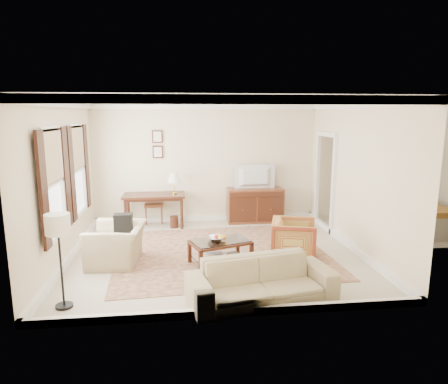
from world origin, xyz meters
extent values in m
cube|color=beige|center=(0.00, 0.00, 0.00)|extent=(5.50, 5.00, 0.01)
cube|color=white|center=(0.00, 0.00, 2.90)|extent=(5.50, 5.00, 0.01)
cube|color=#F4E7C7|center=(0.00, 2.50, 1.45)|extent=(5.50, 0.01, 2.90)
cube|color=#F4E7C7|center=(0.00, -2.50, 1.45)|extent=(5.50, 0.01, 2.90)
cube|color=#F4E7C7|center=(-2.75, 0.00, 1.45)|extent=(0.01, 5.00, 2.90)
cube|color=#F4E7C7|center=(2.75, 0.00, 1.45)|extent=(0.01, 5.00, 2.90)
cube|color=beige|center=(4.25, 1.15, 0.00)|extent=(3.00, 2.70, 0.01)
cube|color=#571D1D|center=(0.11, -0.01, 0.01)|extent=(4.18, 3.64, 0.01)
cube|color=#3C1C11|center=(-1.27, 2.04, 0.76)|extent=(1.44, 0.72, 0.05)
cylinder|color=#3C1C11|center=(-1.91, 1.76, 0.37)|extent=(0.07, 0.07, 0.74)
cylinder|color=#3C1C11|center=(-0.63, 1.76, 0.37)|extent=(0.07, 0.07, 0.74)
cylinder|color=#3C1C11|center=(-1.91, 2.32, 0.37)|extent=(0.07, 0.07, 0.74)
cylinder|color=#3C1C11|center=(-0.63, 2.32, 0.37)|extent=(0.07, 0.07, 0.74)
cube|color=brown|center=(1.20, 2.21, 0.42)|extent=(1.37, 0.53, 0.84)
imported|color=black|center=(1.20, 2.19, 1.32)|extent=(0.96, 0.55, 0.13)
cube|color=#3C1C11|center=(0.04, -0.55, 0.40)|extent=(1.18, 0.91, 0.04)
cube|color=silver|center=(0.04, -0.55, 0.43)|extent=(1.10, 0.83, 0.01)
cube|color=silver|center=(0.04, -0.55, 0.15)|extent=(1.07, 0.80, 0.02)
cube|color=#3C1C11|center=(-0.34, -0.97, 0.20)|extent=(0.08, 0.08, 0.40)
cube|color=#3C1C11|center=(0.59, -0.66, 0.20)|extent=(0.08, 0.08, 0.40)
cube|color=#3C1C11|center=(-0.51, -0.45, 0.20)|extent=(0.08, 0.08, 0.40)
cube|color=#3C1C11|center=(0.41, -0.14, 0.20)|extent=(0.08, 0.08, 0.40)
imported|color=silver|center=(-0.05, -0.56, 0.49)|extent=(0.42, 0.42, 0.10)
imported|color=brown|center=(-0.13, -0.51, 0.17)|extent=(0.23, 0.22, 0.38)
imported|color=brown|center=(0.18, -0.59, 0.17)|extent=(0.27, 0.11, 0.38)
imported|color=maroon|center=(1.43, -0.41, 0.41)|extent=(0.93, 0.96, 0.81)
imported|color=tan|center=(-1.81, -0.29, 0.47)|extent=(0.80, 1.14, 0.95)
cube|color=black|center=(-1.70, -0.18, 0.72)|extent=(0.27, 0.35, 0.40)
imported|color=tan|center=(0.47, -2.06, 0.41)|extent=(2.18, 1.00, 0.82)
cylinder|color=black|center=(-2.31, -1.95, 0.02)|extent=(0.24, 0.24, 0.04)
cylinder|color=black|center=(-2.31, -1.95, 0.58)|extent=(0.03, 0.03, 1.13)
cylinder|color=silver|center=(-2.31, -1.95, 1.21)|extent=(0.33, 0.33, 0.28)
camera|label=1|loc=(-0.68, -7.33, 2.66)|focal=32.00mm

